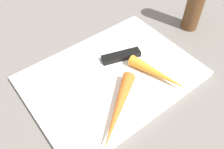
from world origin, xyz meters
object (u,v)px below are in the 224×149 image
at_px(pepper_grinder, 196,1).
at_px(carrot_long, 118,109).
at_px(cutting_board, 112,76).
at_px(knife, 116,58).
at_px(carrot_short, 158,74).

bearing_deg(pepper_grinder, carrot_long, -162.92).
relative_size(cutting_board, pepper_grinder, 2.27).
distance_m(knife, carrot_short, 0.10).
bearing_deg(knife, carrot_short, 128.73).
bearing_deg(cutting_board, pepper_grinder, 3.39).
height_order(knife, pepper_grinder, pepper_grinder).
height_order(carrot_short, pepper_grinder, pepper_grinder).
bearing_deg(cutting_board, carrot_long, -121.37).
xyz_separation_m(knife, pepper_grinder, (0.24, -0.01, 0.06)).
bearing_deg(carrot_short, knife, -174.91).
distance_m(cutting_board, carrot_long, 0.10).
distance_m(knife, pepper_grinder, 0.25).
bearing_deg(carrot_long, cutting_board, -156.57).
relative_size(carrot_long, carrot_short, 1.23).
relative_size(carrot_short, pepper_grinder, 0.86).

